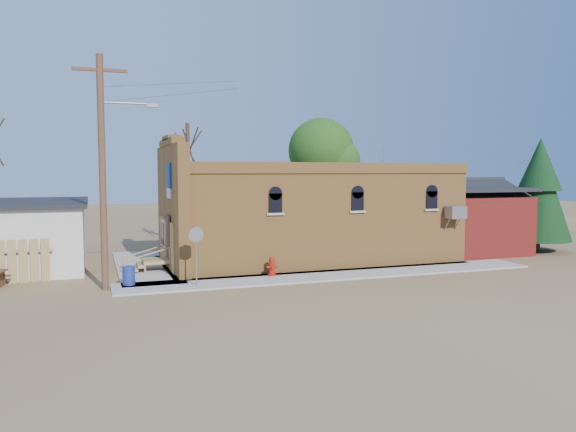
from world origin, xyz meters
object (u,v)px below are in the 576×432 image
object	(u,v)px
utility_pole	(104,167)
stop_sign	(196,240)
fire_hydrant	(272,266)
trash_barrel	(129,276)
brick_bar	(303,215)

from	to	relation	value
utility_pole	stop_sign	world-z (taller)	utility_pole
fire_hydrant	trash_barrel	xyz separation A→B (m)	(-5.97, 0.02, -0.03)
brick_bar	stop_sign	world-z (taller)	brick_bar
brick_bar	fire_hydrant	bearing A→B (deg)	-126.52
brick_bar	utility_pole	distance (m)	10.96
utility_pole	stop_sign	size ratio (longest dim) A/B	3.82
utility_pole	stop_sign	bearing A→B (deg)	-12.38
stop_sign	trash_barrel	size ratio (longest dim) A/B	3.17
brick_bar	utility_pole	size ratio (longest dim) A/B	1.82
utility_pole	fire_hydrant	xyz separation A→B (m)	(6.82, 0.28, -4.29)
fire_hydrant	brick_bar	bearing A→B (deg)	68.03
stop_sign	utility_pole	bearing A→B (deg)	-174.51
utility_pole	stop_sign	distance (m)	4.49
brick_bar	stop_sign	distance (m)	8.17
fire_hydrant	stop_sign	xyz separation A→B (m)	(-3.45, -1.02, 1.40)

